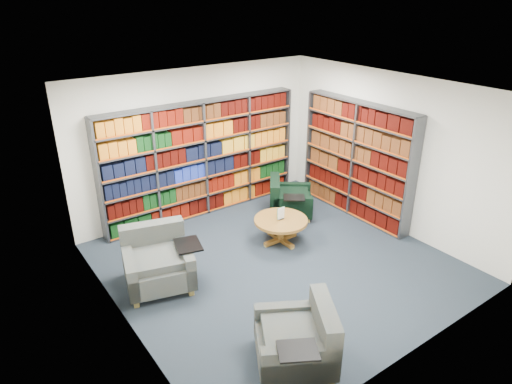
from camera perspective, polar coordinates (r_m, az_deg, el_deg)
room_shell at (r=6.82m, az=2.93°, el=1.00°), size 5.02×5.02×2.82m
bookshelf_back at (r=8.76m, az=-6.66°, el=4.09°), size 4.00×0.28×2.20m
bookshelf_right at (r=8.85m, az=12.45°, el=3.90°), size 0.28×2.50×2.20m
chair_teal_left at (r=7.03m, az=-12.24°, el=-8.54°), size 1.24×1.17×0.87m
chair_green_right at (r=8.90m, az=3.85°, el=-1.05°), size 1.13×1.14×0.73m
chair_teal_front at (r=5.61m, az=5.77°, el=-18.05°), size 1.20×1.20×0.80m
coffee_table at (r=7.92m, az=3.11°, el=-3.98°), size 0.93×0.93×0.65m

